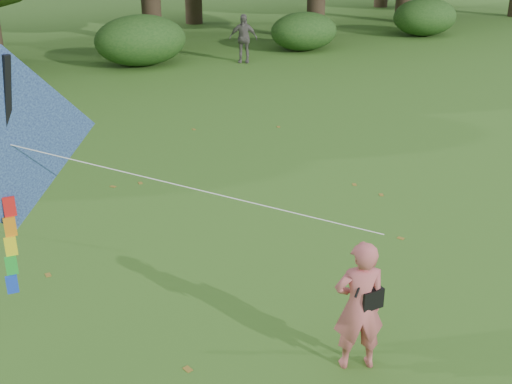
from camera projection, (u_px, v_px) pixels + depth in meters
ground at (382, 330)px, 8.79m from camera, size 100.00×100.00×0.00m
man_kite_flyer at (359, 306)px, 7.78m from camera, size 0.75×0.63×1.75m
bystander_right at (243, 38)px, 24.60m from camera, size 1.14×0.98×1.84m
crossbody_bag at (369, 297)px, 7.76m from camera, size 0.43×0.20×0.70m
flying_kite at (10, 148)px, 7.37m from camera, size 4.76×2.77×3.10m
shrub_band at (42, 53)px, 22.26m from camera, size 39.15×3.22×1.88m
fallen_leaves at (223, 211)px, 12.37m from camera, size 9.13×9.99×0.01m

